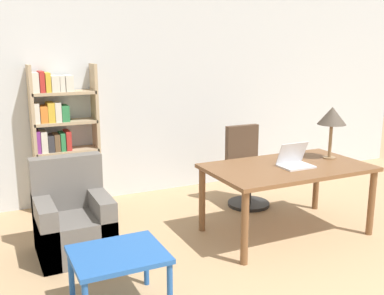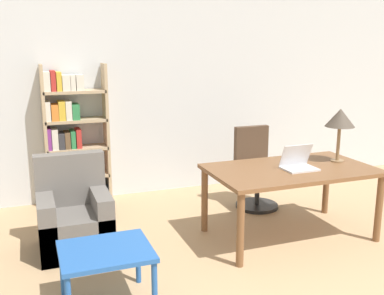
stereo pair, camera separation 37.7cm
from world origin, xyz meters
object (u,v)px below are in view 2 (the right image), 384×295
object	(u,v)px
desk	(291,176)
table_lamp	(340,119)
laptop	(298,164)
bookshelf	(72,144)
armchair	(74,219)
side_table_blue	(106,257)
office_chair	(255,172)

from	to	relation	value
desk	table_lamp	world-z (taller)	table_lamp
laptop	bookshelf	size ratio (longest dim) A/B	0.19
laptop	armchair	size ratio (longest dim) A/B	0.36
laptop	side_table_blue	world-z (taller)	laptop
office_chair	side_table_blue	size ratio (longest dim) A/B	1.45
laptop	office_chair	distance (m)	1.07
office_chair	armchair	world-z (taller)	office_chair
desk	laptop	world-z (taller)	laptop
table_lamp	armchair	bearing A→B (deg)	171.27
desk	table_lamp	size ratio (longest dim) A/B	2.93
side_table_blue	armchair	world-z (taller)	armchair
office_chair	laptop	bearing A→B (deg)	-93.41
side_table_blue	bookshelf	xyz separation A→B (m)	(0.01, 2.41, 0.38)
desk	table_lamp	distance (m)	0.82
side_table_blue	bookshelf	world-z (taller)	bookshelf
desk	bookshelf	bearing A→B (deg)	138.39
laptop	side_table_blue	size ratio (longest dim) A/B	0.49
armchair	bookshelf	size ratio (longest dim) A/B	0.52
office_chair	table_lamp	bearing A→B (deg)	-60.22
desk	bookshelf	distance (m)	2.67
desk	table_lamp	xyz separation A→B (m)	(0.61, 0.06, 0.54)
armchair	bookshelf	bearing A→B (deg)	84.15
table_lamp	bookshelf	size ratio (longest dim) A/B	0.33
laptop	armchair	distance (m)	2.29
desk	side_table_blue	distance (m)	2.12
office_chair	armchair	bearing A→B (deg)	-168.21
side_table_blue	armchair	xyz separation A→B (m)	(-0.12, 1.12, -0.10)
table_lamp	office_chair	xyz separation A→B (m)	(-0.51, 0.89, -0.77)
laptop	table_lamp	distance (m)	0.71
desk	laptop	xyz separation A→B (m)	(0.04, -0.05, 0.14)
side_table_blue	bookshelf	distance (m)	2.44
side_table_blue	armchair	distance (m)	1.13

